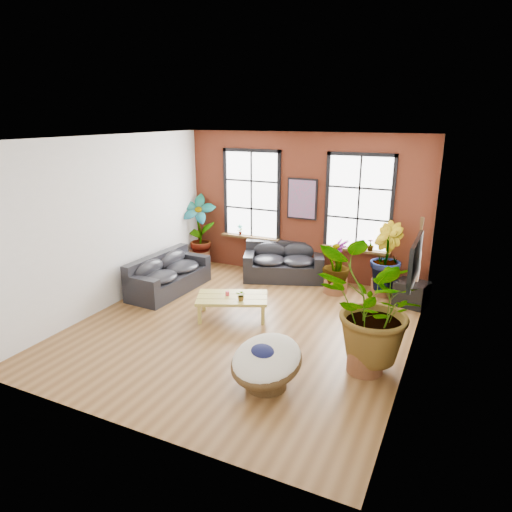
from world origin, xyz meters
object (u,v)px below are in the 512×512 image
at_px(sofa_back, 284,263).
at_px(papasan_chair, 266,362).
at_px(coffee_table, 232,299).
at_px(sofa_left, 167,275).

bearing_deg(sofa_back, papasan_chair, -91.62).
height_order(sofa_back, coffee_table, sofa_back).
relative_size(sofa_back, coffee_table, 1.34).
height_order(sofa_back, sofa_left, sofa_back).
xyz_separation_m(sofa_back, papasan_chair, (1.53, -4.50, 0.02)).
bearing_deg(coffee_table, sofa_back, 64.64).
height_order(coffee_table, papasan_chair, papasan_chair).
distance_m(sofa_back, coffee_table, 2.56).
height_order(sofa_left, coffee_table, sofa_left).
bearing_deg(sofa_left, coffee_table, -105.29).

